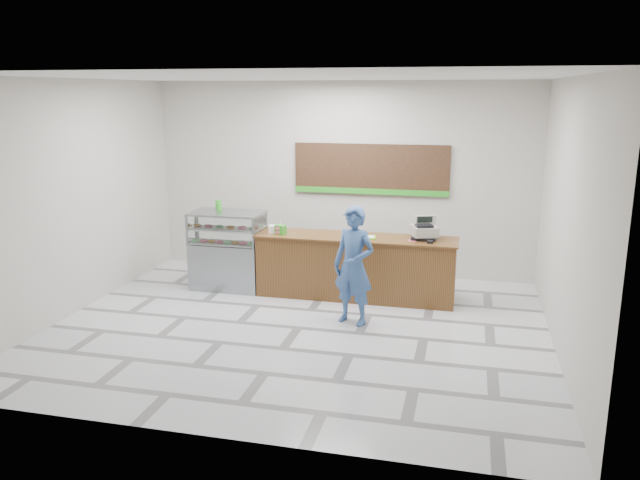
% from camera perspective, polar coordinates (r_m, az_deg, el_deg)
% --- Properties ---
extents(floor, '(7.00, 7.00, 0.00)m').
position_cam_1_polar(floor, '(9.05, -2.01, -8.03)').
color(floor, silver).
rests_on(floor, ground).
extents(back_wall, '(7.00, 0.00, 7.00)m').
position_cam_1_polar(back_wall, '(11.45, 1.95, 5.60)').
color(back_wall, beige).
rests_on(back_wall, floor).
extents(ceiling, '(7.00, 7.00, 0.00)m').
position_cam_1_polar(ceiling, '(8.43, -2.21, 14.71)').
color(ceiling, silver).
rests_on(ceiling, back_wall).
extents(sales_counter, '(3.26, 0.76, 1.03)m').
position_cam_1_polar(sales_counter, '(10.21, 3.28, -2.47)').
color(sales_counter, brown).
rests_on(sales_counter, floor).
extents(display_case, '(1.22, 0.72, 1.33)m').
position_cam_1_polar(display_case, '(10.77, -8.42, -0.88)').
color(display_case, gray).
rests_on(display_case, floor).
extents(menu_board, '(2.80, 0.06, 0.90)m').
position_cam_1_polar(menu_board, '(11.29, 4.66, 6.39)').
color(menu_board, black).
rests_on(menu_board, back_wall).
extents(cash_register, '(0.49, 0.50, 0.36)m').
position_cam_1_polar(cash_register, '(10.01, 9.51, 0.87)').
color(cash_register, black).
rests_on(cash_register, sales_counter).
extents(card_terminal, '(0.11, 0.17, 0.04)m').
position_cam_1_polar(card_terminal, '(9.79, 10.00, -0.13)').
color(card_terminal, black).
rests_on(card_terminal, sales_counter).
extents(serving_tray, '(0.36, 0.28, 0.02)m').
position_cam_1_polar(serving_tray, '(10.00, 4.19, 0.27)').
color(serving_tray, '#61C514').
rests_on(serving_tray, sales_counter).
extents(napkin_box, '(0.16, 0.16, 0.12)m').
position_cam_1_polar(napkin_box, '(10.34, -4.27, 1.00)').
color(napkin_box, white).
rests_on(napkin_box, sales_counter).
extents(straw_cup, '(0.07, 0.07, 0.11)m').
position_cam_1_polar(straw_cup, '(10.43, -3.63, 1.09)').
color(straw_cup, silver).
rests_on(straw_cup, sales_counter).
extents(promo_box, '(0.20, 0.17, 0.15)m').
position_cam_1_polar(promo_box, '(10.23, -3.63, 0.96)').
color(promo_box, green).
rests_on(promo_box, sales_counter).
extents(donut_decal, '(0.15, 0.15, 0.00)m').
position_cam_1_polar(donut_decal, '(9.88, 8.45, -0.05)').
color(donut_decal, '#D35372').
rests_on(donut_decal, sales_counter).
extents(green_cup_left, '(0.10, 0.10, 0.15)m').
position_cam_1_polar(green_cup_left, '(10.96, -9.29, 3.25)').
color(green_cup_left, green).
rests_on(green_cup_left, display_case).
extents(green_cup_right, '(0.08, 0.08, 0.13)m').
position_cam_1_polar(green_cup_right, '(10.80, -9.17, 3.04)').
color(green_cup_right, green).
rests_on(green_cup_right, display_case).
extents(customer, '(0.73, 0.60, 1.74)m').
position_cam_1_polar(customer, '(8.99, 3.11, -2.35)').
color(customer, '#34568D').
rests_on(customer, floor).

